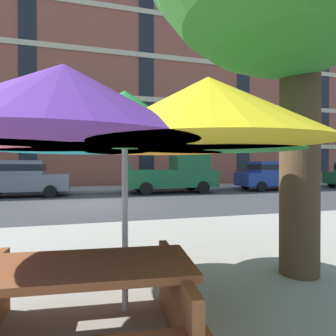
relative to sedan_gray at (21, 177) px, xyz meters
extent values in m
plane|color=#38383A|center=(3.33, -3.70, -0.95)|extent=(120.00, 120.00, 0.00)
cube|color=#9E998E|center=(3.33, -12.70, -0.89)|extent=(56.00, 9.00, 0.12)
cube|color=gray|center=(3.33, 3.10, -0.89)|extent=(56.00, 3.60, 0.12)
cube|color=#934C3D|center=(3.33, 11.30, 7.05)|extent=(47.77, 12.00, 16.00)
cube|color=beige|center=(3.33, 5.26, 2.25)|extent=(46.81, 0.08, 0.36)
cube|color=beige|center=(3.33, 5.26, 5.45)|extent=(46.81, 0.08, 0.36)
cube|color=beige|center=(3.33, 5.26, 8.65)|extent=(46.81, 0.08, 0.36)
cube|color=beige|center=(3.33, 5.26, 11.85)|extent=(46.81, 0.08, 0.36)
cube|color=black|center=(-0.65, 5.27, 7.45)|extent=(1.10, 0.06, 14.80)
cube|color=black|center=(7.31, 5.27, 7.45)|extent=(1.10, 0.06, 14.80)
cube|color=black|center=(15.27, 5.27, 7.45)|extent=(1.10, 0.06, 14.80)
cube|color=black|center=(23.23, 5.27, 7.45)|extent=(1.10, 0.06, 14.80)
cube|color=slate|center=(0.05, 0.00, -0.25)|extent=(4.40, 1.76, 0.80)
cube|color=slate|center=(-0.10, 0.00, 0.49)|extent=(2.30, 1.55, 0.68)
cube|color=black|center=(-0.10, 0.00, 0.49)|extent=(2.32, 1.57, 0.32)
cylinder|color=black|center=(1.42, 0.88, -0.65)|extent=(0.60, 0.22, 0.60)
cylinder|color=black|center=(1.42, -0.88, -0.65)|extent=(0.60, 0.22, 0.60)
cube|color=#195933|center=(7.62, 0.00, -0.13)|extent=(5.10, 1.90, 0.96)
cube|color=#195933|center=(8.72, 0.00, 0.80)|extent=(1.90, 1.75, 0.90)
cube|color=#195933|center=(5.15, 0.00, 0.53)|extent=(0.16, 1.75, 0.36)
cylinder|color=black|center=(6.04, -0.95, -0.61)|extent=(0.68, 0.22, 0.68)
cylinder|color=black|center=(6.04, 0.95, -0.61)|extent=(0.68, 0.22, 0.68)
cylinder|color=black|center=(9.20, -0.95, -0.61)|extent=(0.68, 0.22, 0.68)
cylinder|color=black|center=(9.20, 0.95, -0.61)|extent=(0.68, 0.22, 0.68)
cube|color=navy|center=(14.24, 0.00, -0.25)|extent=(4.40, 1.76, 0.80)
cube|color=navy|center=(14.09, 0.00, 0.49)|extent=(2.30, 1.55, 0.68)
cube|color=black|center=(14.09, 0.00, 0.49)|extent=(2.32, 1.57, 0.32)
cylinder|color=black|center=(15.60, 0.88, -0.65)|extent=(0.60, 0.22, 0.60)
cylinder|color=black|center=(15.60, -0.88, -0.65)|extent=(0.60, 0.22, 0.60)
cylinder|color=black|center=(12.87, 0.88, -0.65)|extent=(0.60, 0.22, 0.60)
cylinder|color=black|center=(12.87, -0.88, -0.65)|extent=(0.60, 0.22, 0.60)
cylinder|color=black|center=(19.72, 0.88, -0.65)|extent=(0.60, 0.22, 0.60)
cylinder|color=silver|center=(3.45, -12.70, 0.15)|extent=(0.06, 0.06, 2.20)
cone|color=green|center=(4.46, -12.70, 1.00)|extent=(1.76, 1.76, 0.49)
cone|color=orange|center=(3.95, -11.83, 1.00)|extent=(1.76, 1.76, 0.49)
cone|color=#199EB2|center=(2.95, -11.83, 1.00)|extent=(1.76, 1.76, 0.49)
cone|color=#E5668C|center=(2.45, -12.70, 1.00)|extent=(1.76, 1.76, 0.49)
cone|color=#662D9E|center=(2.95, -13.57, 1.00)|extent=(1.76, 1.76, 0.49)
cone|color=yellow|center=(3.95, -13.57, 1.00)|extent=(1.76, 1.76, 0.49)
cone|color=green|center=(3.45, -12.70, 1.04)|extent=(1.69, 1.69, 0.57)
cube|color=brown|center=(3.03, -13.16, -0.21)|extent=(1.87, 0.98, 0.06)
cube|color=brown|center=(3.09, -12.54, -0.51)|extent=(1.82, 0.46, 0.05)
cube|color=brown|center=(3.80, -13.24, -0.58)|extent=(0.22, 1.40, 0.74)
cylinder|color=#4C3823|center=(5.78, -12.36, 0.70)|extent=(0.50, 0.50, 3.30)
camera|label=1|loc=(3.09, -15.53, 0.60)|focal=30.87mm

